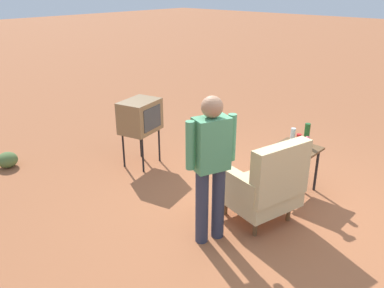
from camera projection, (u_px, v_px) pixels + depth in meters
The scene contains 10 objects.
ground_plane at pixel (269, 218), 4.74m from camera, with size 60.00×60.00×0.00m, color #A05B38.
armchair at pixel (265, 184), 4.50m from camera, with size 0.92×0.94×1.06m.
side_table at pixel (295, 154), 5.17m from camera, with size 0.56×0.56×0.63m.
tv_on_stand at pixel (140, 117), 5.87m from camera, with size 0.68×0.57×1.03m.
person_standing at pixel (211, 162), 4.02m from camera, with size 0.54×0.33×1.64m.
bottle_wine_green at pixel (307, 135), 5.12m from camera, with size 0.07×0.07×0.32m, color #1E5623.
soda_can_red at pixel (299, 138), 5.29m from camera, with size 0.07×0.07×0.12m, color red.
bottle_short_clear at pixel (293, 135), 5.29m from camera, with size 0.06×0.06×0.20m, color silver.
flower_vase at pixel (304, 146), 4.82m from camera, with size 0.15×0.10×0.27m.
shrub_far at pixel (7, 160), 6.02m from camera, with size 0.31×0.31×0.24m, color #516B38.
Camera 1 is at (3.61, 2.03, 2.65)m, focal length 36.59 mm.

